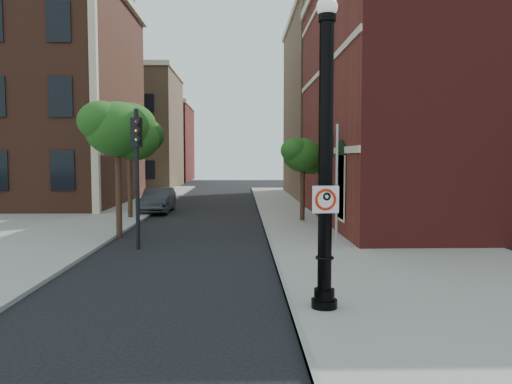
{
  "coord_description": "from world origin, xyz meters",
  "views": [
    {
      "loc": [
        1.01,
        -10.64,
        3.22
      ],
      "look_at": [
        1.37,
        2.0,
        2.34
      ],
      "focal_mm": 35.0,
      "sensor_mm": 36.0,
      "label": 1
    }
  ],
  "objects_px": {
    "parked_car": "(158,200)",
    "traffic_signal_left": "(137,155)",
    "traffic_signal_right": "(330,163)",
    "no_parking_sign": "(326,199)",
    "lamppost": "(325,170)"
  },
  "relations": [
    {
      "from": "parked_car",
      "to": "traffic_signal_left",
      "type": "xyz_separation_m",
      "value": [
        1.25,
        -11.69,
        2.58
      ]
    },
    {
      "from": "parked_car",
      "to": "traffic_signal_right",
      "type": "relative_size",
      "value": 0.99
    },
    {
      "from": "no_parking_sign",
      "to": "traffic_signal_left",
      "type": "distance_m",
      "value": 9.23
    },
    {
      "from": "lamppost",
      "to": "traffic_signal_right",
      "type": "distance_m",
      "value": 9.92
    },
    {
      "from": "no_parking_sign",
      "to": "traffic_signal_left",
      "type": "relative_size",
      "value": 0.11
    },
    {
      "from": "lamppost",
      "to": "traffic_signal_right",
      "type": "xyz_separation_m",
      "value": [
        1.82,
        9.75,
        0.02
      ]
    },
    {
      "from": "lamppost",
      "to": "traffic_signal_left",
      "type": "distance_m",
      "value": 9.06
    },
    {
      "from": "lamppost",
      "to": "no_parking_sign",
      "type": "relative_size",
      "value": 11.63
    },
    {
      "from": "traffic_signal_left",
      "to": "traffic_signal_right",
      "type": "distance_m",
      "value": 7.55
    },
    {
      "from": "no_parking_sign",
      "to": "traffic_signal_left",
      "type": "bearing_deg",
      "value": 118.78
    },
    {
      "from": "traffic_signal_left",
      "to": "traffic_signal_right",
      "type": "xyz_separation_m",
      "value": [
        7.15,
        2.43,
        -0.31
      ]
    },
    {
      "from": "no_parking_sign",
      "to": "traffic_signal_right",
      "type": "distance_m",
      "value": 10.1
    },
    {
      "from": "parked_car",
      "to": "traffic_signal_left",
      "type": "bearing_deg",
      "value": -83.88
    },
    {
      "from": "parked_car",
      "to": "traffic_signal_left",
      "type": "distance_m",
      "value": 12.04
    },
    {
      "from": "traffic_signal_left",
      "to": "no_parking_sign",
      "type": "bearing_deg",
      "value": -34.9
    }
  ]
}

